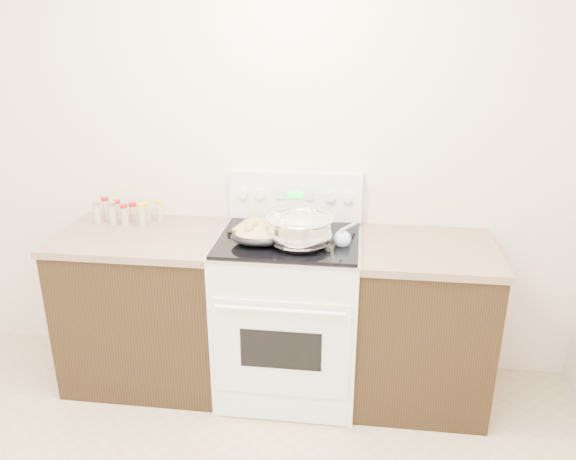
# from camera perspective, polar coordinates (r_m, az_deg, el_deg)

# --- Properties ---
(room_shell) EXTENTS (4.10, 3.60, 2.75)m
(room_shell) POSITION_cam_1_polar(r_m,az_deg,el_deg) (1.56, -19.70, 7.15)
(room_shell) COLOR #F2E2D1
(room_shell) RESTS_ON ground
(counter_left) EXTENTS (0.93, 0.67, 0.92)m
(counter_left) POSITION_cam_1_polar(r_m,az_deg,el_deg) (3.41, -13.96, -7.51)
(counter_left) COLOR black
(counter_left) RESTS_ON ground
(counter_right) EXTENTS (0.73, 0.67, 0.92)m
(counter_right) POSITION_cam_1_polar(r_m,az_deg,el_deg) (3.22, 13.30, -9.21)
(counter_right) COLOR black
(counter_right) RESTS_ON ground
(kitchen_range) EXTENTS (0.78, 0.73, 1.22)m
(kitchen_range) POSITION_cam_1_polar(r_m,az_deg,el_deg) (3.20, 0.13, -8.23)
(kitchen_range) COLOR white
(kitchen_range) RESTS_ON ground
(mixing_bowl) EXTENTS (0.36, 0.36, 0.20)m
(mixing_bowl) POSITION_cam_1_polar(r_m,az_deg,el_deg) (2.86, 1.21, -0.09)
(mixing_bowl) COLOR silver
(mixing_bowl) RESTS_ON kitchen_range
(roasting_pan) EXTENTS (0.40, 0.33, 0.12)m
(roasting_pan) POSITION_cam_1_polar(r_m,az_deg,el_deg) (2.91, -2.43, -0.41)
(roasting_pan) COLOR black
(roasting_pan) RESTS_ON kitchen_range
(baking_sheet) EXTENTS (0.44, 0.35, 0.06)m
(baking_sheet) POSITION_cam_1_polar(r_m,az_deg,el_deg) (3.07, -1.82, 0.14)
(baking_sheet) COLOR black
(baking_sheet) RESTS_ON kitchen_range
(wooden_spoon) EXTENTS (0.13, 0.25, 0.04)m
(wooden_spoon) POSITION_cam_1_polar(r_m,az_deg,el_deg) (3.05, -3.08, -0.15)
(wooden_spoon) COLOR #987145
(wooden_spoon) RESTS_ON kitchen_range
(blue_ladle) EXTENTS (0.11, 0.29, 0.11)m
(blue_ladle) POSITION_cam_1_polar(r_m,az_deg,el_deg) (2.90, 5.59, -0.79)
(blue_ladle) COLOR #9ACEE6
(blue_ladle) RESTS_ON kitchen_range
(spice_jars) EXTENTS (0.39, 0.14, 0.13)m
(spice_jars) POSITION_cam_1_polar(r_m,az_deg,el_deg) (3.40, -16.10, 1.79)
(spice_jars) COLOR #BFB28C
(spice_jars) RESTS_ON counter_left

